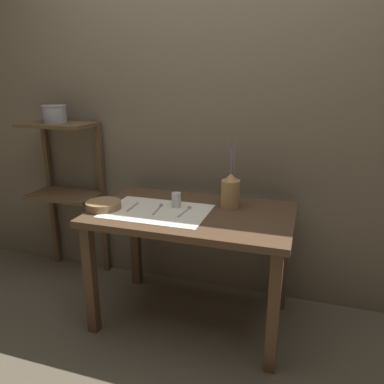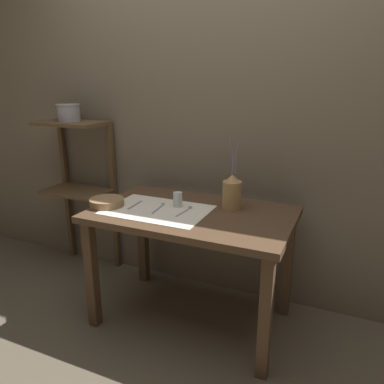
# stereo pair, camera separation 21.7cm
# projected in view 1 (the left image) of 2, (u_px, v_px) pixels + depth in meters

# --- Properties ---
(ground_plane) EXTENTS (12.00, 12.00, 0.00)m
(ground_plane) POSITION_uv_depth(u_px,v_px,m) (192.00, 318.00, 2.42)
(ground_plane) COLOR brown
(stone_wall_back) EXTENTS (7.00, 0.06, 2.40)m
(stone_wall_back) POSITION_uv_depth(u_px,v_px,m) (213.00, 123.00, 2.50)
(stone_wall_back) COLOR #6B5E4C
(stone_wall_back) RESTS_ON ground_plane
(wooden_table) EXTENTS (1.18, 0.72, 0.73)m
(wooden_table) POSITION_uv_depth(u_px,v_px,m) (192.00, 228.00, 2.24)
(wooden_table) COLOR #4C3523
(wooden_table) RESTS_ON ground_plane
(wooden_shelf_unit) EXTENTS (0.51, 0.31, 1.19)m
(wooden_shelf_unit) POSITION_uv_depth(u_px,v_px,m) (66.00, 172.00, 2.78)
(wooden_shelf_unit) COLOR brown
(wooden_shelf_unit) RESTS_ON ground_plane
(linen_cloth) EXTENTS (0.60, 0.42, 0.00)m
(linen_cloth) POSITION_uv_depth(u_px,v_px,m) (157.00, 211.00, 2.21)
(linen_cloth) COLOR silver
(linen_cloth) RESTS_ON wooden_table
(pitcher_with_flowers) EXTENTS (0.11, 0.11, 0.43)m
(pitcher_with_flowers) POSITION_uv_depth(u_px,v_px,m) (230.00, 192.00, 2.25)
(pitcher_with_flowers) COLOR #A87F4C
(pitcher_with_flowers) RESTS_ON wooden_table
(wooden_bowl) EXTENTS (0.21, 0.21, 0.05)m
(wooden_bowl) POSITION_uv_depth(u_px,v_px,m) (104.00, 205.00, 2.25)
(wooden_bowl) COLOR #8E6B47
(wooden_bowl) RESTS_ON wooden_table
(glass_tumbler_near) EXTENTS (0.06, 0.06, 0.09)m
(glass_tumbler_near) POSITION_uv_depth(u_px,v_px,m) (176.00, 200.00, 2.27)
(glass_tumbler_near) COLOR silver
(glass_tumbler_near) RESTS_ON wooden_table
(fork_inner) EXTENTS (0.02, 0.16, 0.00)m
(fork_inner) POSITION_uv_depth(u_px,v_px,m) (133.00, 207.00, 2.27)
(fork_inner) COLOR #939399
(fork_inner) RESTS_ON wooden_table
(spoon_outer) EXTENTS (0.03, 0.18, 0.02)m
(spoon_outer) POSITION_uv_depth(u_px,v_px,m) (160.00, 207.00, 2.27)
(spoon_outer) COLOR #939399
(spoon_outer) RESTS_ON wooden_table
(spoon_inner) EXTENTS (0.03, 0.18, 0.02)m
(spoon_inner) POSITION_uv_depth(u_px,v_px,m) (187.00, 209.00, 2.23)
(spoon_inner) COLOR #939399
(spoon_inner) RESTS_ON wooden_table
(metal_pot_large) EXTENTS (0.17, 0.17, 0.12)m
(metal_pot_large) POSITION_uv_depth(u_px,v_px,m) (55.00, 113.00, 2.63)
(metal_pot_large) COLOR #939399
(metal_pot_large) RESTS_ON wooden_shelf_unit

